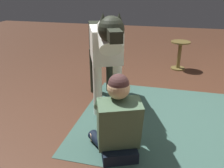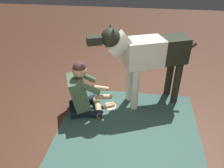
% 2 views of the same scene
% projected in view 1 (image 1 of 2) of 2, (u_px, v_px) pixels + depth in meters
% --- Properties ---
extents(ground_plane, '(14.12, 14.12, 0.00)m').
position_uv_depth(ground_plane, '(128.00, 116.00, 3.04)').
color(ground_plane, '#45281B').
extents(area_rug, '(1.96, 1.98, 0.01)m').
position_uv_depth(area_rug, '(159.00, 119.00, 2.96)').
color(area_rug, '#34544B').
rests_on(area_rug, ground).
extents(person_sitting_on_floor, '(0.72, 0.61, 0.86)m').
position_uv_depth(person_sitting_on_floor, '(118.00, 123.00, 2.25)').
color(person_sitting_on_floor, black).
rests_on(person_sitting_on_floor, ground).
extents(large_dog, '(1.58, 0.78, 1.33)m').
position_uv_depth(large_dog, '(105.00, 46.00, 2.96)').
color(large_dog, silver).
rests_on(large_dog, ground).
extents(hot_dog_on_plate, '(0.21, 0.21, 0.06)m').
position_uv_depth(hot_dog_on_plate, '(112.00, 126.00, 2.76)').
color(hot_dog_on_plate, silver).
rests_on(hot_dog_on_plate, ground).
extents(round_side_table, '(0.37, 0.37, 0.56)m').
position_uv_depth(round_side_table, '(179.00, 53.00, 4.59)').
color(round_side_table, brown).
rests_on(round_side_table, ground).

